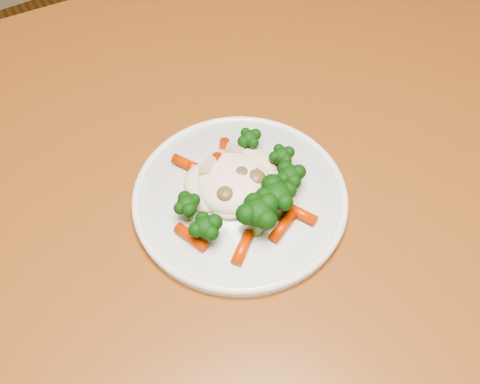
{
  "coord_description": "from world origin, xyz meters",
  "views": [
    {
      "loc": [
        -0.36,
        -0.41,
        1.31
      ],
      "look_at": [
        -0.17,
        -0.07,
        0.77
      ],
      "focal_mm": 45.0,
      "sensor_mm": 36.0,
      "label": 1
    }
  ],
  "objects": [
    {
      "name": "dining_table",
      "position": [
        -0.17,
        -0.01,
        0.65
      ],
      "size": [
        1.19,
        0.83,
        0.75
      ],
      "rotation": [
        0.0,
        0.0,
        -0.06
      ],
      "color": "brown",
      "rests_on": "ground"
    },
    {
      "name": "meal",
      "position": [
        -0.17,
        -0.08,
        0.78
      ],
      "size": [
        0.16,
        0.16,
        0.05
      ],
      "color": "#F9E9C7",
      "rests_on": "plate"
    },
    {
      "name": "plate",
      "position": [
        -0.17,
        -0.07,
        0.76
      ],
      "size": [
        0.24,
        0.24,
        0.01
      ],
      "primitive_type": "cylinder",
      "color": "white",
      "rests_on": "dining_table"
    }
  ]
}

